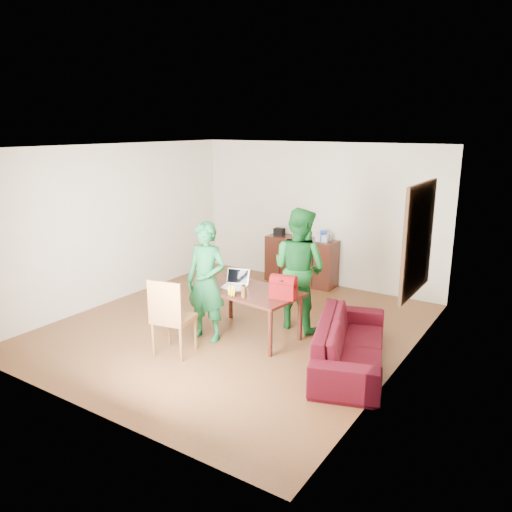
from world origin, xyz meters
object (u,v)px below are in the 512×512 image
Objects in this scene: chair at (174,332)px; sofa at (350,343)px; table at (248,295)px; bottle at (243,291)px; person_far at (299,269)px; red_bag at (283,289)px; laptop at (234,284)px; person_near at (206,282)px.

chair reaches higher than sofa.
table is 0.77× the size of sofa.
bottle is at bearing 37.44° from chair.
person_far is 5.26× the size of red_bag.
laptop reaches higher than table.
person_far is at bearing 38.41° from sofa.
red_bag is at bearing 14.89° from person_near.
person_near is 0.45m from laptop.
sofa is (1.16, -0.76, -0.62)m from person_far.
table is at bearing 69.16° from sofa.
chair is 0.84m from person_near.
person_near is 2.15m from sofa.
bottle is (0.63, 0.73, 0.49)m from chair.
laptop is 0.19× the size of sofa.
chair is at bearing -101.30° from person_near.
laptop is (-0.67, -0.72, -0.17)m from person_far.
sofa is at bearing -12.15° from red_bag.
chair is 2.08m from person_far.
person_far is (0.45, 0.69, 0.30)m from table.
person_far is (0.89, 1.11, 0.06)m from person_near.
chair is at bearing 69.53° from person_far.
person_far is 9.90× the size of bottle.
red_bag is (0.15, -0.73, -0.08)m from person_far.
chair is 1.09m from bottle.
red_bag is at bearing 109.91° from person_far.
bottle reaches higher than sofa.
person_near is 0.82× the size of sofa.
person_far is (0.96, 1.74, 0.61)m from chair.
person_near is 0.93× the size of person_far.
red_bag is (0.60, -0.04, 0.21)m from table.
red_bag is at bearing 30.78° from chair.
chair is 5.76× the size of bottle.
chair is at bearing -148.01° from red_bag.
table is 0.87× the size of person_far.
laptop is at bearing -164.94° from table.
person_far is at bearing 32.35° from laptop.
person_far reaches higher than chair.
person_far reaches higher than laptop.
person_far is 0.88× the size of sofa.
person_near is at bearing -170.49° from red_bag.
laptop reaches higher than sofa.
bottle is 0.09× the size of sofa.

